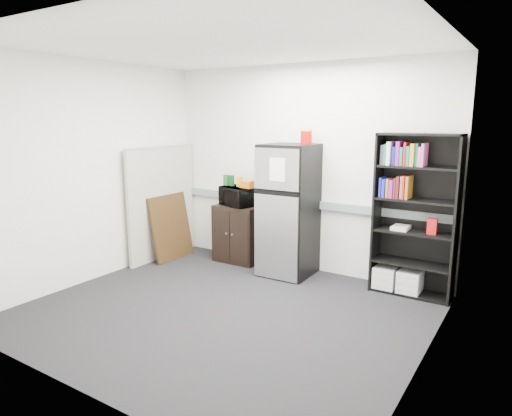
# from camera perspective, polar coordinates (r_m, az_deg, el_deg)

# --- Properties ---
(floor) EXTENTS (4.00, 4.00, 0.00)m
(floor) POSITION_cam_1_polar(r_m,az_deg,el_deg) (4.97, -3.94, -12.73)
(floor) COLOR black
(floor) RESTS_ON ground
(wall_back) EXTENTS (4.00, 0.02, 2.70)m
(wall_back) POSITION_cam_1_polar(r_m,az_deg,el_deg) (6.07, 5.78, 4.87)
(wall_back) COLOR white
(wall_back) RESTS_ON floor
(wall_right) EXTENTS (0.02, 3.50, 2.70)m
(wall_right) POSITION_cam_1_polar(r_m,az_deg,el_deg) (3.77, 21.03, 0.31)
(wall_right) COLOR white
(wall_right) RESTS_ON floor
(wall_left) EXTENTS (0.02, 3.50, 2.70)m
(wall_left) POSITION_cam_1_polar(r_m,az_deg,el_deg) (6.00, -19.72, 4.20)
(wall_left) COLOR white
(wall_left) RESTS_ON floor
(ceiling) EXTENTS (4.00, 3.50, 0.02)m
(ceiling) POSITION_cam_1_polar(r_m,az_deg,el_deg) (4.60, -4.42, 19.76)
(ceiling) COLOR white
(ceiling) RESTS_ON wall_back
(electrical_raceway) EXTENTS (3.92, 0.05, 0.10)m
(electrical_raceway) POSITION_cam_1_polar(r_m,az_deg,el_deg) (6.11, 5.57, 0.65)
(electrical_raceway) COLOR gray
(electrical_raceway) RESTS_ON wall_back
(wall_note) EXTENTS (0.14, 0.00, 0.10)m
(wall_note) POSITION_cam_1_polar(r_m,az_deg,el_deg) (6.21, 2.89, 6.91)
(wall_note) COLOR white
(wall_note) RESTS_ON wall_back
(bookshelf) EXTENTS (0.90, 0.34, 1.85)m
(bookshelf) POSITION_cam_1_polar(r_m,az_deg,el_deg) (5.45, 19.09, -0.45)
(bookshelf) COLOR black
(bookshelf) RESTS_ON floor
(cubicle_partition) EXTENTS (0.06, 1.30, 1.62)m
(cubicle_partition) POSITION_cam_1_polar(r_m,az_deg,el_deg) (6.71, -11.63, 0.66)
(cubicle_partition) COLOR #A5A293
(cubicle_partition) RESTS_ON floor
(cabinet) EXTENTS (0.65, 0.43, 0.81)m
(cabinet) POSITION_cam_1_polar(r_m,az_deg,el_deg) (6.47, -2.23, -3.21)
(cabinet) COLOR black
(cabinet) RESTS_ON floor
(microwave) EXTENTS (0.55, 0.45, 0.27)m
(microwave) POSITION_cam_1_polar(r_m,az_deg,el_deg) (6.34, -2.35, 1.47)
(microwave) COLOR black
(microwave) RESTS_ON cabinet
(snack_box_a) EXTENTS (0.07, 0.05, 0.15)m
(snack_box_a) POSITION_cam_1_polar(r_m,az_deg,el_deg) (6.46, -3.74, 3.50)
(snack_box_a) COLOR #195719
(snack_box_a) RESTS_ON microwave
(snack_box_b) EXTENTS (0.08, 0.06, 0.15)m
(snack_box_b) POSITION_cam_1_polar(r_m,az_deg,el_deg) (6.41, -3.10, 3.45)
(snack_box_b) COLOR #0D3A1A
(snack_box_b) RESTS_ON microwave
(snack_box_c) EXTENTS (0.07, 0.05, 0.14)m
(snack_box_c) POSITION_cam_1_polar(r_m,az_deg,el_deg) (6.33, -2.07, 3.31)
(snack_box_c) COLOR gold
(snack_box_c) RESTS_ON microwave
(snack_bag) EXTENTS (0.19, 0.13, 0.10)m
(snack_bag) POSITION_cam_1_polar(r_m,az_deg,el_deg) (6.21, -1.16, 2.97)
(snack_bag) COLOR orange
(snack_bag) RESTS_ON microwave
(refrigerator) EXTENTS (0.65, 0.68, 1.69)m
(refrigerator) POSITION_cam_1_polar(r_m,az_deg,el_deg) (5.87, 4.08, -0.30)
(refrigerator) COLOR black
(refrigerator) RESTS_ON floor
(coffee_can) EXTENTS (0.15, 0.15, 0.20)m
(coffee_can) POSITION_cam_1_polar(r_m,az_deg,el_deg) (5.79, 6.30, 8.94)
(coffee_can) COLOR #B20808
(coffee_can) RESTS_ON refrigerator
(framed_poster) EXTENTS (0.21, 0.73, 0.93)m
(framed_poster) POSITION_cam_1_polar(r_m,az_deg,el_deg) (6.71, -10.57, -2.30)
(framed_poster) COLOR black
(framed_poster) RESTS_ON floor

